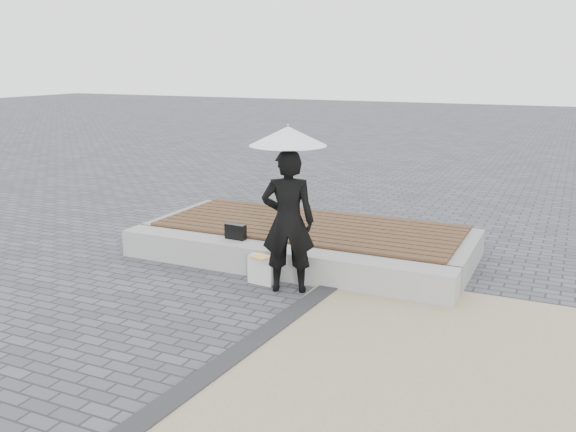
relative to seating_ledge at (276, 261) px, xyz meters
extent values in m
plane|color=#525258|center=(0.00, -1.60, -0.20)|extent=(80.00, 80.00, 0.00)
cube|color=tan|center=(3.20, -2.10, -0.19)|extent=(5.00, 5.00, 0.02)
cube|color=#2C2C2F|center=(0.75, -2.10, -0.18)|extent=(0.61, 5.20, 0.04)
cube|color=#A5A4A0|center=(0.00, 0.00, 0.00)|extent=(5.00, 0.45, 0.40)
cube|color=gray|center=(0.00, 1.20, 0.00)|extent=(5.00, 2.00, 0.40)
imported|color=black|center=(0.41, -0.48, 0.73)|extent=(0.79, 0.66, 1.86)
cylinder|color=#A2A1A6|center=(0.41, -0.48, 1.21)|extent=(0.02, 0.02, 0.97)
cone|color=white|center=(0.41, -0.48, 1.81)|extent=(0.97, 0.97, 0.24)
sphere|color=#A2A1A6|center=(0.41, -0.48, 1.95)|extent=(0.03, 0.03, 0.03)
cube|color=black|center=(-0.71, 0.12, 0.31)|extent=(0.32, 0.13, 0.22)
cube|color=white|center=(-0.01, -0.39, -0.01)|extent=(0.38, 0.19, 0.39)
cube|color=#FF5B45|center=(-0.01, -0.44, 0.19)|extent=(0.32, 0.27, 0.01)
camera|label=1|loc=(3.65, -7.38, 2.70)|focal=38.68mm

